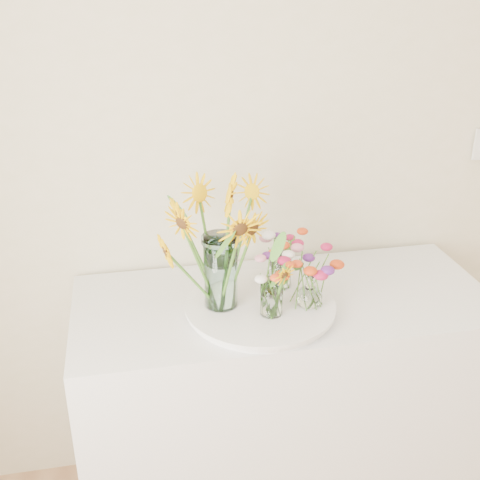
{
  "coord_description": "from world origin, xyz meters",
  "views": [
    {
      "loc": [
        -0.98,
        0.25,
        1.92
      ],
      "look_at": [
        -0.66,
        1.83,
        1.17
      ],
      "focal_mm": 45.0,
      "sensor_mm": 36.0,
      "label": 1
    }
  ],
  "objects": [
    {
      "name": "small_vase_c",
      "position": [
        -0.49,
        1.97,
        0.99
      ],
      "size": [
        0.1,
        0.1,
        0.13
      ],
      "primitive_type": "cylinder",
      "rotation": [
        0.0,
        0.0,
        0.4
      ],
      "color": "white",
      "rests_on": "tray"
    },
    {
      "name": "sunflower_bouquet",
      "position": [
        -0.71,
        1.88,
        1.15
      ],
      "size": [
        0.66,
        0.66,
        0.44
      ],
      "primitive_type": null,
      "rotation": [
        0.0,
        0.0,
        0.07
      ],
      "color": "#FABE05",
      "rests_on": "tray"
    },
    {
      "name": "mason_jar",
      "position": [
        -0.71,
        1.88,
        1.05
      ],
      "size": [
        0.11,
        0.11,
        0.25
      ],
      "primitive_type": "cylinder",
      "rotation": [
        0.0,
        0.0,
        0.07
      ],
      "color": "#A7D1D2",
      "rests_on": "tray"
    },
    {
      "name": "wildflower_posy_c",
      "position": [
        -0.49,
        1.97,
        1.03
      ],
      "size": [
        0.2,
        0.2,
        0.22
      ],
      "primitive_type": null,
      "color": "red",
      "rests_on": "tray"
    },
    {
      "name": "counter",
      "position": [
        -0.49,
        1.93,
        0.45
      ],
      "size": [
        1.4,
        0.6,
        0.9
      ],
      "primitive_type": "cube",
      "color": "white",
      "rests_on": "ground_plane"
    },
    {
      "name": "tray",
      "position": [
        -0.59,
        1.86,
        0.91
      ],
      "size": [
        0.46,
        0.46,
        0.02
      ],
      "primitive_type": "cylinder",
      "color": "white",
      "rests_on": "counter"
    },
    {
      "name": "small_vase_b",
      "position": [
        -0.44,
        1.82,
        0.98
      ],
      "size": [
        0.09,
        0.09,
        0.12
      ],
      "primitive_type": null,
      "rotation": [
        0.0,
        0.0,
        -0.1
      ],
      "color": "white",
      "rests_on": "tray"
    },
    {
      "name": "wildflower_posy_a",
      "position": [
        -0.57,
        1.8,
        1.03
      ],
      "size": [
        0.18,
        0.18,
        0.21
      ],
      "primitive_type": null,
      "color": "red",
      "rests_on": "tray"
    },
    {
      "name": "small_vase_a",
      "position": [
        -0.57,
        1.8,
        0.98
      ],
      "size": [
        0.08,
        0.08,
        0.12
      ],
      "primitive_type": "cylinder",
      "rotation": [
        0.0,
        0.0,
        0.23
      ],
      "color": "white",
      "rests_on": "tray"
    },
    {
      "name": "wildflower_posy_b",
      "position": [
        -0.44,
        1.82,
        1.03
      ],
      "size": [
        0.23,
        0.23,
        0.21
      ],
      "primitive_type": null,
      "color": "red",
      "rests_on": "tray"
    }
  ]
}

